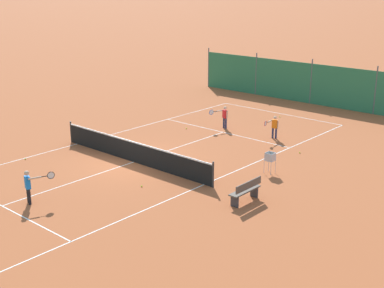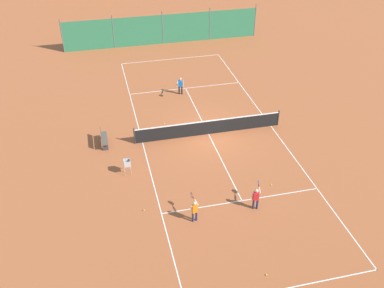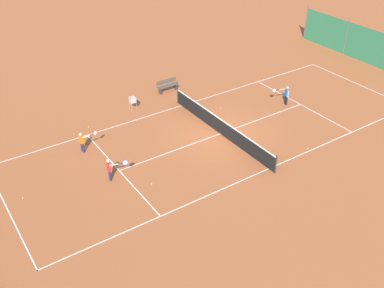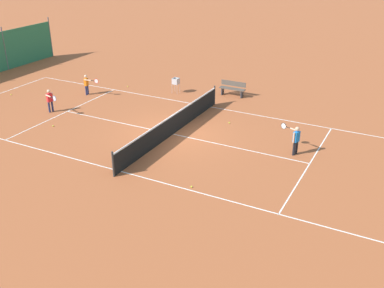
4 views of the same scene
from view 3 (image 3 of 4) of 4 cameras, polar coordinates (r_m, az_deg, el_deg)
ground_plane at (r=25.76m, az=3.62°, el=1.32°), size 600.00×600.00×0.00m
court_line_markings at (r=25.76m, az=3.62°, el=1.32°), size 8.25×23.85×0.01m
tennis_net at (r=25.50m, az=3.66°, el=2.27°), size 9.18×0.08×1.06m
player_far_baseline at (r=22.09m, az=-10.37°, el=-3.01°), size 0.62×0.96×1.21m
player_near_baseline at (r=29.09m, az=11.85°, el=6.24°), size 0.70×0.96×1.26m
player_near_service at (r=24.51m, az=-13.74°, el=0.43°), size 0.40×1.02×1.17m
tennis_ball_mid_court at (r=27.01m, az=-12.99°, el=2.16°), size 0.07×0.07×0.07m
tennis_ball_far_corner at (r=22.44m, az=-20.69°, el=-6.43°), size 0.07×0.07×0.07m
tennis_ball_alley_left at (r=21.92m, az=-5.13°, el=-5.07°), size 0.07×0.07×0.07m
tennis_ball_near_corner at (r=25.18m, az=14.52°, el=-0.52°), size 0.07×0.07×0.07m
tennis_ball_alley_right at (r=28.36m, az=3.61°, el=4.58°), size 0.07×0.07×0.07m
ball_hopper at (r=28.09m, az=-7.56°, el=5.48°), size 0.36×0.36×0.89m
courtside_bench at (r=30.32m, az=-3.15°, el=7.46°), size 0.36×1.50×0.84m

